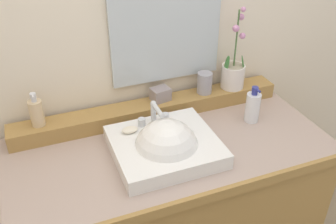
# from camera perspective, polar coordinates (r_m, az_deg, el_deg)

# --- Properties ---
(wall_back) EXTENTS (3.26, 0.20, 2.70)m
(wall_back) POSITION_cam_1_polar(r_m,az_deg,el_deg) (1.79, -4.90, 16.27)
(wall_back) COLOR beige
(wall_back) RESTS_ON ground
(vanity_cabinet) EXTENTS (1.39, 0.66, 0.85)m
(vanity_cabinet) POSITION_cam_1_polar(r_m,az_deg,el_deg) (1.93, 0.35, -15.02)
(vanity_cabinet) COLOR #A47A3F
(vanity_cabinet) RESTS_ON ground
(back_ledge) EXTENTS (1.31, 0.12, 0.07)m
(back_ledge) POSITION_cam_1_polar(r_m,az_deg,el_deg) (1.82, -2.55, 0.37)
(back_ledge) COLOR #A47A3F
(back_ledge) RESTS_ON vanity_cabinet
(sink_basin) EXTENTS (0.43, 0.39, 0.29)m
(sink_basin) POSITION_cam_1_polar(r_m,az_deg,el_deg) (1.58, -0.31, -5.60)
(sink_basin) COLOR white
(sink_basin) RESTS_ON vanity_cabinet
(soap_bar) EXTENTS (0.07, 0.04, 0.02)m
(soap_bar) POSITION_cam_1_polar(r_m,az_deg,el_deg) (1.61, -5.77, -2.69)
(soap_bar) COLOR #EBE1C6
(soap_bar) RESTS_ON sink_basin
(potted_plant) EXTENTS (0.12, 0.12, 0.41)m
(potted_plant) POSITION_cam_1_polar(r_m,az_deg,el_deg) (1.93, 9.77, 5.91)
(potted_plant) COLOR silver
(potted_plant) RESTS_ON back_ledge
(soap_dispenser) EXTENTS (0.06, 0.06, 0.15)m
(soap_dispenser) POSITION_cam_1_polar(r_m,az_deg,el_deg) (1.70, -19.17, -0.03)
(soap_dispenser) COLOR beige
(soap_dispenser) RESTS_ON back_ledge
(tumbler_cup) EXTENTS (0.07, 0.07, 0.11)m
(tumbler_cup) POSITION_cam_1_polar(r_m,az_deg,el_deg) (1.87, 5.53, 4.38)
(tumbler_cup) COLOR #9B979E
(tumbler_cup) RESTS_ON back_ledge
(trinket_box) EXTENTS (0.10, 0.08, 0.06)m
(trinket_box) POSITION_cam_1_polar(r_m,az_deg,el_deg) (1.81, -1.15, 2.70)
(trinket_box) COLOR gray
(trinket_box) RESTS_ON back_ledge
(lotion_bottle) EXTENTS (0.07, 0.07, 0.18)m
(lotion_bottle) POSITION_cam_1_polar(r_m,az_deg,el_deg) (1.81, 12.62, 0.78)
(lotion_bottle) COLOR white
(lotion_bottle) RESTS_ON vanity_cabinet
(mirror) EXTENTS (0.53, 0.02, 0.49)m
(mirror) POSITION_cam_1_polar(r_m,az_deg,el_deg) (1.75, -0.24, 12.29)
(mirror) COLOR silver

